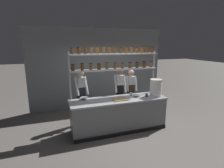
# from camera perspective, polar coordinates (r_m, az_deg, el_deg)

# --- Properties ---
(ground_plane) EXTENTS (40.00, 40.00, 0.00)m
(ground_plane) POSITION_cam_1_polar(r_m,az_deg,el_deg) (5.22, 2.17, -14.52)
(ground_plane) COLOR slate
(back_wall) EXTENTS (5.11, 0.12, 2.99)m
(back_wall) POSITION_cam_1_polar(r_m,az_deg,el_deg) (6.73, -4.29, 5.07)
(back_wall) COLOR gray
(back_wall) RESTS_ON ground_plane
(prep_counter) EXTENTS (2.71, 0.76, 0.92)m
(prep_counter) POSITION_cam_1_polar(r_m,az_deg,el_deg) (5.03, 2.22, -9.87)
(prep_counter) COLOR gray
(prep_counter) RESTS_ON ground_plane
(spice_shelf_unit) EXTENTS (2.60, 0.28, 2.35)m
(spice_shelf_unit) POSITION_cam_1_polar(r_m,az_deg,el_deg) (4.98, 1.08, 7.17)
(spice_shelf_unit) COLOR #ADAFB5
(spice_shelf_unit) RESTS_ON ground_plane
(chef_left) EXTENTS (0.40, 0.33, 1.69)m
(chef_left) POSITION_cam_1_polar(r_m,az_deg,el_deg) (5.29, -10.04, -2.98)
(chef_left) COLOR black
(chef_left) RESTS_ON ground_plane
(chef_center) EXTENTS (0.38, 0.31, 1.70)m
(chef_center) POSITION_cam_1_polar(r_m,az_deg,el_deg) (5.48, 2.51, -2.16)
(chef_center) COLOR black
(chef_center) RESTS_ON ground_plane
(chef_right) EXTENTS (0.39, 0.31, 1.59)m
(chef_right) POSITION_cam_1_polar(r_m,az_deg,el_deg) (5.90, 6.18, -1.93)
(chef_right) COLOR black
(chef_right) RESTS_ON ground_plane
(container_stack) EXTENTS (0.35, 0.35, 0.50)m
(container_stack) POSITION_cam_1_polar(r_m,az_deg,el_deg) (5.23, 14.08, -1.16)
(container_stack) COLOR white
(container_stack) RESTS_ON prep_counter
(cutting_board) EXTENTS (0.40, 0.26, 0.02)m
(cutting_board) POSITION_cam_1_polar(r_m,az_deg,el_deg) (4.79, 2.60, -5.04)
(cutting_board) COLOR #A88456
(cutting_board) RESTS_ON prep_counter
(prep_bowl_near_left) EXTENTS (0.18, 0.18, 0.05)m
(prep_bowl_near_left) POSITION_cam_1_polar(r_m,az_deg,el_deg) (5.10, 7.82, -3.89)
(prep_bowl_near_left) COLOR #B2B7BC
(prep_bowl_near_left) RESTS_ON prep_counter
(prep_bowl_center_front) EXTENTS (0.22, 0.22, 0.06)m
(prep_bowl_center_front) POSITION_cam_1_polar(r_m,az_deg,el_deg) (4.85, -9.08, -4.72)
(prep_bowl_center_front) COLOR #B2B7BC
(prep_bowl_center_front) RESTS_ON prep_counter
(serving_cup_front) EXTENTS (0.08, 0.08, 0.09)m
(serving_cup_front) POSITION_cam_1_polar(r_m,az_deg,el_deg) (5.18, 6.18, -3.32)
(serving_cup_front) COLOR silver
(serving_cup_front) RESTS_ON prep_counter
(serving_cup_by_board) EXTENTS (0.08, 0.08, 0.10)m
(serving_cup_by_board) POSITION_cam_1_polar(r_m,az_deg,el_deg) (5.13, 11.21, -3.62)
(serving_cup_by_board) COLOR #334C70
(serving_cup_by_board) RESTS_ON prep_counter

